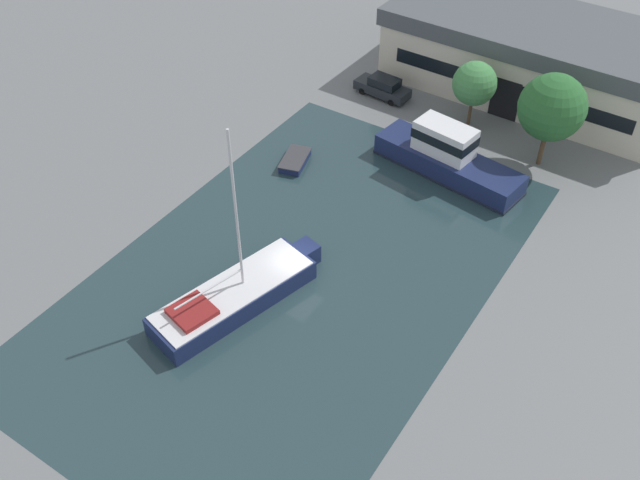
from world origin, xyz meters
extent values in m
plane|color=slate|center=(0.00, 0.00, 0.00)|extent=(440.00, 440.00, 0.00)
cube|color=#23383D|center=(0.00, 0.00, 0.00)|extent=(21.74, 35.10, 0.01)
cube|color=beige|center=(3.71, 29.62, 2.41)|extent=(23.91, 11.34, 4.83)
cube|color=#474C51|center=(3.71, 29.62, 5.54)|extent=(24.62, 11.68, 1.42)
cube|color=black|center=(3.58, 24.23, 1.69)|extent=(2.40, 0.12, 3.38)
cube|color=black|center=(3.58, 24.24, 2.66)|extent=(20.09, 0.55, 1.21)
cylinder|color=brown|center=(1.73, 21.82, 1.20)|extent=(0.26, 0.26, 2.39)
sphere|color=#428447|center=(1.73, 21.82, 3.69)|extent=(3.46, 3.46, 3.46)
cylinder|color=brown|center=(8.40, 19.77, 1.52)|extent=(0.34, 0.34, 3.04)
sphere|color=#28602D|center=(8.40, 19.77, 4.86)|extent=(4.84, 4.84, 4.84)
cube|color=#1E2328|center=(-6.26, 21.80, 0.68)|extent=(4.92, 2.18, 0.79)
cube|color=black|center=(-6.07, 21.79, 1.42)|extent=(2.61, 1.78, 0.70)
cube|color=black|center=(-7.32, 21.89, 1.39)|extent=(0.16, 1.43, 0.56)
cylinder|color=black|center=(-7.81, 21.13, 0.30)|extent=(0.61, 0.25, 0.60)
cylinder|color=black|center=(-7.68, 22.72, 0.30)|extent=(0.61, 0.25, 0.60)
cylinder|color=black|center=(-4.84, 20.89, 0.30)|extent=(0.61, 0.25, 0.60)
cylinder|color=black|center=(-4.71, 22.47, 0.30)|extent=(0.61, 0.25, 0.60)
cube|color=#19234C|center=(-1.70, -4.15, 0.66)|extent=(5.69, 10.88, 1.32)
cube|color=#19234C|center=(-0.26, 1.48, 0.66)|extent=(1.69, 1.52, 1.32)
cube|color=silver|center=(-1.70, -4.15, 1.36)|extent=(5.46, 10.44, 0.08)
cylinder|color=silver|center=(-1.51, -3.39, 6.79)|extent=(0.16, 0.16, 10.77)
cylinder|color=silver|center=(-2.09, -5.66, 2.50)|extent=(1.28, 4.57, 0.12)
cube|color=maroon|center=(-2.42, -6.92, 1.55)|extent=(2.74, 2.78, 0.30)
cube|color=#19234C|center=(3.19, 14.87, 0.82)|extent=(11.63, 4.66, 1.62)
cube|color=black|center=(3.19, 14.87, 0.15)|extent=(11.75, 4.74, 0.18)
cube|color=silver|center=(2.63, 14.95, 2.75)|extent=(4.57, 2.81, 2.23)
cube|color=black|center=(2.63, 14.95, 2.97)|extent=(4.66, 2.88, 0.71)
cube|color=#19234C|center=(-6.87, 9.69, 0.26)|extent=(2.38, 3.39, 0.51)
cube|color=#333338|center=(-6.87, 9.69, 0.56)|extent=(2.50, 3.54, 0.08)
camera|label=1|loc=(18.58, -25.69, 31.62)|focal=40.00mm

